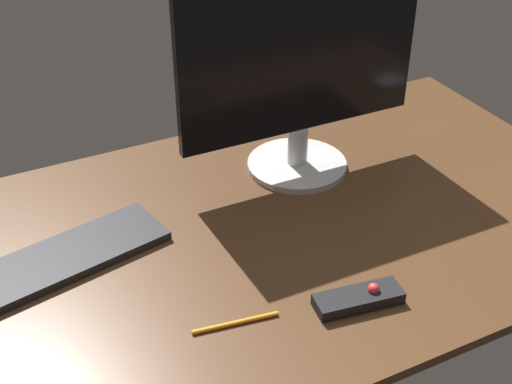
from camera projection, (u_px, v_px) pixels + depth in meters
desk at (279, 228)px, 141.07cm from camera, size 140.00×84.00×2.00cm
monitor at (300, 72)px, 145.35cm from camera, size 53.61×21.97×44.91cm
keyboard at (68, 257)px, 130.58cm from camera, size 38.56×19.77×1.71cm
media_remote at (359, 298)px, 120.74cm from camera, size 15.91×7.34×3.65cm
pen at (236, 323)px, 116.99cm from camera, size 14.72×3.04×0.80cm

